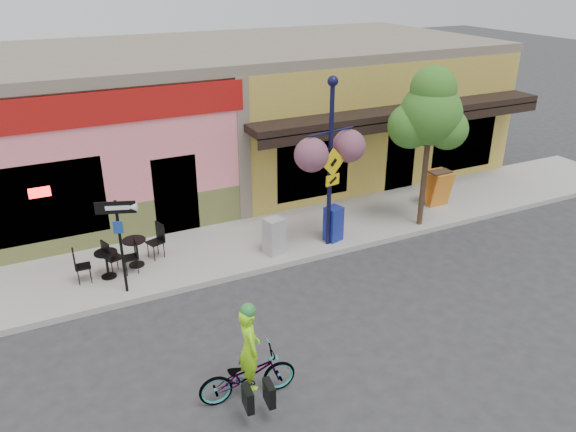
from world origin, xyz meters
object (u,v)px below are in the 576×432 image
object	(u,v)px
bicycle	(247,375)
lamp_post	(330,165)
newspaper_box_blue	(333,224)
newspaper_box_grey	(274,236)
one_way_sign	(121,247)
cyclist_rider	(250,360)
street_tree	(427,148)
building	(226,112)

from	to	relation	value
bicycle	lamp_post	world-z (taller)	lamp_post
bicycle	newspaper_box_blue	bearing A→B (deg)	-38.18
newspaper_box_blue	newspaper_box_grey	xyz separation A→B (m)	(-1.73, -0.00, 0.01)
bicycle	one_way_sign	bearing A→B (deg)	22.46
cyclist_rider	newspaper_box_grey	bearing A→B (deg)	-23.45
newspaper_box_blue	lamp_post	bearing A→B (deg)	-166.95
one_way_sign	street_tree	world-z (taller)	street_tree
one_way_sign	newspaper_box_grey	size ratio (longest dim) A/B	2.32
cyclist_rider	street_tree	xyz separation A→B (m)	(6.93, 4.15, 1.62)
one_way_sign	street_tree	xyz separation A→B (m)	(8.20, -0.02, 1.13)
bicycle	street_tree	world-z (taller)	street_tree
building	newspaper_box_blue	xyz separation A→B (m)	(0.55, -6.42, -1.63)
cyclist_rider	lamp_post	xyz separation A→B (m)	(3.97, 4.23, 1.58)
cyclist_rider	newspaper_box_blue	size ratio (longest dim) A/B	1.63
cyclist_rider	one_way_sign	distance (m)	4.39
lamp_post	newspaper_box_grey	distance (m)	2.28
lamp_post	street_tree	xyz separation A→B (m)	(2.96, -0.08, 0.04)
bicycle	lamp_post	xyz separation A→B (m)	(4.02, 4.23, 1.89)
lamp_post	newspaper_box_grey	xyz separation A→B (m)	(-1.49, 0.13, -1.72)
lamp_post	street_tree	distance (m)	2.96
building	cyclist_rider	xyz separation A→B (m)	(-3.66, -10.78, -1.49)
one_way_sign	newspaper_box_blue	xyz separation A→B (m)	(5.48, 0.19, -0.64)
bicycle	newspaper_box_blue	size ratio (longest dim) A/B	1.83
street_tree	one_way_sign	bearing A→B (deg)	179.83
newspaper_box_blue	newspaper_box_grey	bearing A→B (deg)	163.85
building	bicycle	bearing A→B (deg)	-108.98
building	street_tree	distance (m)	7.40
building	lamp_post	bearing A→B (deg)	-87.26
newspaper_box_grey	lamp_post	bearing A→B (deg)	-18.33
building	cyclist_rider	bearing A→B (deg)	-108.75
lamp_post	newspaper_box_grey	world-z (taller)	lamp_post
newspaper_box_grey	street_tree	xyz separation A→B (m)	(4.45, -0.21, 1.76)
cyclist_rider	newspaper_box_grey	distance (m)	5.02
cyclist_rider	newspaper_box_grey	world-z (taller)	cyclist_rider
building	bicycle	world-z (taller)	building
cyclist_rider	one_way_sign	world-z (taller)	one_way_sign
building	one_way_sign	bearing A→B (deg)	-126.74
cyclist_rider	lamp_post	world-z (taller)	lamp_post
bicycle	lamp_post	distance (m)	6.14
one_way_sign	newspaper_box_blue	distance (m)	5.52
bicycle	one_way_sign	size ratio (longest dim) A/B	0.77
bicycle	cyclist_rider	size ratio (longest dim) A/B	1.12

